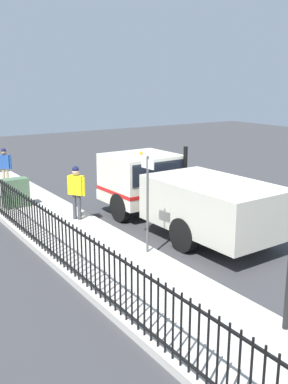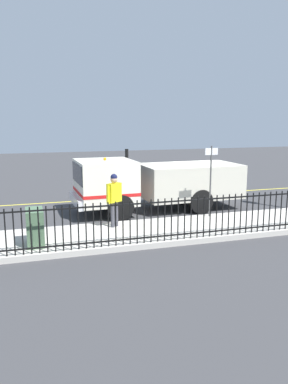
# 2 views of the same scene
# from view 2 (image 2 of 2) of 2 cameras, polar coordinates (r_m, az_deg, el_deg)

# --- Properties ---
(ground_plane) EXTENTS (56.96, 56.96, 0.00)m
(ground_plane) POSITION_cam_2_polar(r_m,az_deg,el_deg) (16.64, 7.10, -2.18)
(ground_plane) COLOR #38383A
(ground_plane) RESTS_ON ground
(sidewalk_slab) EXTENTS (2.67, 25.89, 0.17)m
(sidewalk_slab) POSITION_cam_2_polar(r_m,az_deg,el_deg) (13.82, 12.65, -4.70)
(sidewalk_slab) COLOR #B7B2A8
(sidewalk_slab) RESTS_ON ground
(lane_marking) EXTENTS (0.12, 23.30, 0.01)m
(lane_marking) POSITION_cam_2_polar(r_m,az_deg,el_deg) (19.01, 3.84, -0.48)
(lane_marking) COLOR yellow
(lane_marking) RESTS_ON ground
(work_truck) EXTENTS (2.48, 6.83, 2.44)m
(work_truck) POSITION_cam_2_polar(r_m,az_deg,el_deg) (15.59, 0.81, 1.62)
(work_truck) COLOR silver
(work_truck) RESTS_ON ground
(worker_standing) EXTENTS (0.46, 0.55, 1.76)m
(worker_standing) POSITION_cam_2_polar(r_m,az_deg,el_deg) (12.78, -4.36, -0.38)
(worker_standing) COLOR yellow
(worker_standing) RESTS_ON sidewalk_slab
(iron_fence) EXTENTS (0.04, 22.04, 1.26)m
(iron_fence) POSITION_cam_2_polar(r_m,az_deg,el_deg) (12.64, 15.50, -2.89)
(iron_fence) COLOR black
(iron_fence) RESTS_ON sidewalk_slab
(utility_cabinet) EXTENTS (0.87, 0.47, 1.03)m
(utility_cabinet) POSITION_cam_2_polar(r_m,az_deg,el_deg) (11.46, -15.58, -4.96)
(utility_cabinet) COLOR #4C6B4C
(utility_cabinet) RESTS_ON sidewalk_slab
(traffic_cone) EXTENTS (0.47, 0.47, 0.67)m
(traffic_cone) POSITION_cam_2_polar(r_m,az_deg,el_deg) (17.34, -2.31, -0.45)
(traffic_cone) COLOR orange
(traffic_cone) RESTS_ON ground
(street_sign) EXTENTS (0.06, 0.50, 2.56)m
(street_sign) POSITION_cam_2_polar(r_m,az_deg,el_deg) (14.22, 9.69, 2.71)
(street_sign) COLOR #4C4C4C
(street_sign) RESTS_ON sidewalk_slab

